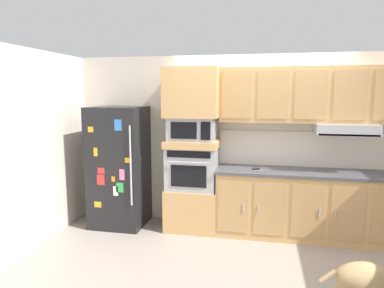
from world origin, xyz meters
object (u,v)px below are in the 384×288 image
Objects in this scene: dog at (369,278)px; built_in_oven at (193,167)px; screwdriver at (256,169)px; refrigerator at (119,166)px; microwave at (193,129)px.

built_in_oven is at bearing 120.50° from dog.
built_in_oven is at bearing 176.09° from screwdriver.
screwdriver is (1.99, 0.01, 0.05)m from refrigerator.
dog is (0.99, -1.71, -0.52)m from screwdriver.
refrigerator reaches higher than dog.
microwave reaches higher than built_in_oven.
built_in_oven is at bearing 3.53° from refrigerator.
screwdriver reaches higher than dog.
microwave is at bearing -0.77° from built_in_oven.
refrigerator reaches higher than microwave.
refrigerator is at bearing -179.81° from screwdriver.
microwave is 0.77× the size of dog.
built_in_oven is 4.42× the size of screwdriver.
refrigerator is at bearing 134.02° from dog.
dog is (1.88, -1.77, -1.05)m from microwave.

